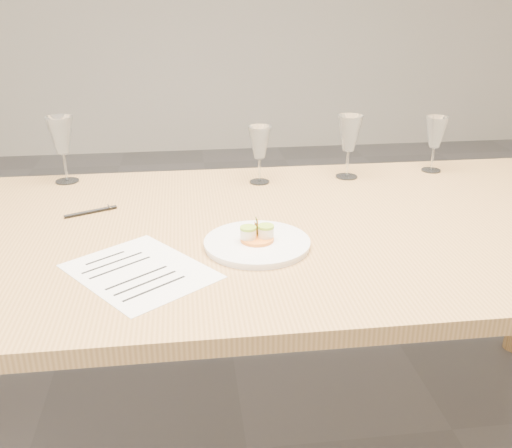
{
  "coord_description": "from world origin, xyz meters",
  "views": [
    {
      "loc": [
        -0.14,
        -1.34,
        1.32
      ],
      "look_at": [
        0.01,
        -0.11,
        0.8
      ],
      "focal_mm": 40.0,
      "sensor_mm": 36.0,
      "label": 1
    }
  ],
  "objects": [
    {
      "name": "dining_table",
      "position": [
        0.0,
        0.0,
        0.68
      ],
      "size": [
        2.4,
        1.0,
        0.75
      ],
      "color": "tan",
      "rests_on": "ground"
    },
    {
      "name": "dinner_plate",
      "position": [
        0.01,
        -0.13,
        0.76
      ],
      "size": [
        0.25,
        0.25,
        0.07
      ],
      "rotation": [
        0.0,
        0.0,
        0.26
      ],
      "color": "white",
      "rests_on": "dining_table"
    },
    {
      "name": "recipe_sheet",
      "position": [
        -0.25,
        -0.22,
        0.75
      ],
      "size": [
        0.37,
        0.39,
        0.0
      ],
      "rotation": [
        0.0,
        0.0,
        0.64
      ],
      "color": "white",
      "rests_on": "dining_table"
    },
    {
      "name": "ballpoint_pen",
      "position": [
        -0.41,
        0.14,
        0.76
      ],
      "size": [
        0.13,
        0.07,
        0.01
      ],
      "rotation": [
        0.0,
        0.0,
        0.43
      ],
      "color": "black",
      "rests_on": "dining_table"
    },
    {
      "name": "wine_glass_1",
      "position": [
        -0.52,
        0.43,
        0.9
      ],
      "size": [
        0.08,
        0.08,
        0.21
      ],
      "color": "white",
      "rests_on": "dining_table"
    },
    {
      "name": "wine_glass_2",
      "position": [
        0.08,
        0.34,
        0.88
      ],
      "size": [
        0.07,
        0.07,
        0.18
      ],
      "color": "white",
      "rests_on": "dining_table"
    },
    {
      "name": "wine_glass_3",
      "position": [
        0.37,
        0.36,
        0.89
      ],
      "size": [
        0.08,
        0.08,
        0.2
      ],
      "color": "white",
      "rests_on": "dining_table"
    },
    {
      "name": "wine_glass_4",
      "position": [
        0.67,
        0.39,
        0.88
      ],
      "size": [
        0.07,
        0.07,
        0.18
      ],
      "color": "white",
      "rests_on": "dining_table"
    }
  ]
}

